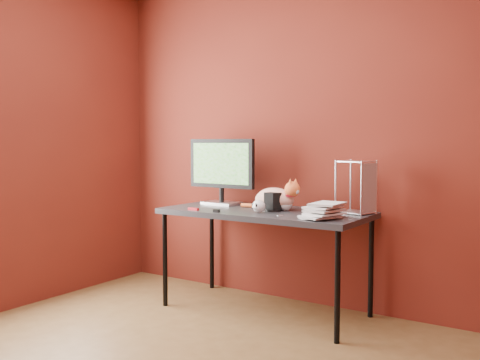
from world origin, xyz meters
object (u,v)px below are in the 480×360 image
Objects in this scene: speaker at (273,203)px; cat at (275,198)px; skull_mug at (259,206)px; monitor at (222,168)px; desk at (265,217)px; book_stack at (314,126)px.

cat is at bearing 126.07° from speaker.
monitor is at bearing 171.60° from skull_mug.
cat is (0.52, -0.04, -0.21)m from monitor.
desk is 0.14m from speaker.
desk is 0.81m from book_stack.
monitor is at bearing -170.00° from cat.
book_stack is (0.41, -0.22, 0.52)m from cat.
desk is at bearing -13.33° from monitor.
cat is at bearing -3.76° from monitor.
book_stack is (0.93, -0.27, 0.31)m from monitor.
desk is at bearing -179.10° from speaker.
skull_mug is (-0.01, -0.22, -0.04)m from cat.
skull_mug is at bearing -179.57° from book_stack.
book_stack is at bearing -0.83° from speaker.
skull_mug is (0.04, -0.15, 0.10)m from desk.
monitor is 6.10× the size of skull_mug.
speaker is (0.04, 0.12, 0.02)m from skull_mug.
monitor is at bearing 165.45° from desk.
desk is at bearing 162.63° from book_stack.
cat is at bearing 59.13° from desk.
monitor is 0.61m from speaker.
cat is 0.23m from skull_mug.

